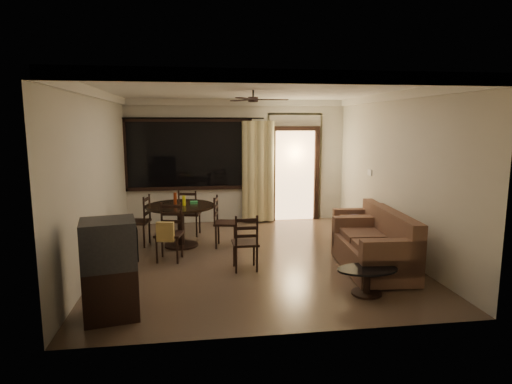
{
  "coord_description": "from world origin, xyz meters",
  "views": [
    {
      "loc": [
        -0.94,
        -7.01,
        2.27
      ],
      "look_at": [
        0.08,
        0.2,
        1.1
      ],
      "focal_mm": 30.0,
      "sensor_mm": 36.0,
      "label": 1
    }
  ],
  "objects": [
    {
      "name": "ground",
      "position": [
        0.0,
        0.0,
        0.0
      ],
      "size": [
        5.5,
        5.5,
        0.0
      ],
      "primitive_type": "plane",
      "color": "#7F6651",
      "rests_on": "ground"
    },
    {
      "name": "room_shell",
      "position": [
        0.59,
        1.77,
        1.83
      ],
      "size": [
        5.5,
        6.7,
        5.5
      ],
      "color": "beige",
      "rests_on": "ground"
    },
    {
      "name": "dining_table",
      "position": [
        -1.24,
        0.85,
        0.61
      ],
      "size": [
        1.25,
        1.25,
        1.0
      ],
      "rotation": [
        0.0,
        0.0,
        -0.19
      ],
      "color": "black",
      "rests_on": "ground"
    },
    {
      "name": "dining_chair_west",
      "position": [
        -2.04,
        1.01,
        0.28
      ],
      "size": [
        0.49,
        0.49,
        0.95
      ],
      "rotation": [
        0.0,
        0.0,
        -1.76
      ],
      "color": "black",
      "rests_on": "ground"
    },
    {
      "name": "dining_chair_east",
      "position": [
        -0.42,
        0.69,
        0.28
      ],
      "size": [
        0.49,
        0.49,
        0.95
      ],
      "rotation": [
        0.0,
        0.0,
        1.38
      ],
      "color": "black",
      "rests_on": "ground"
    },
    {
      "name": "dining_chair_south",
      "position": [
        -1.41,
        0.01,
        0.31
      ],
      "size": [
        0.49,
        0.54,
        0.95
      ],
      "rotation": [
        0.0,
        0.0,
        -0.19
      ],
      "color": "black",
      "rests_on": "ground"
    },
    {
      "name": "dining_chair_north",
      "position": [
        -1.09,
        1.62,
        0.28
      ],
      "size": [
        0.49,
        0.49,
        0.95
      ],
      "rotation": [
        0.0,
        0.0,
        2.95
      ],
      "color": "black",
      "rests_on": "ground"
    },
    {
      "name": "tv_cabinet",
      "position": [
        -1.96,
        -2.03,
        0.59
      ],
      "size": [
        0.71,
        0.66,
        1.17
      ],
      "rotation": [
        0.0,
        0.0,
        0.2
      ],
      "color": "black",
      "rests_on": "ground"
    },
    {
      "name": "sofa",
      "position": [
        1.81,
        -0.95,
        0.36
      ],
      "size": [
        1.0,
        1.72,
        0.89
      ],
      "rotation": [
        0.0,
        0.0,
        -0.07
      ],
      "color": "#4A2E22",
      "rests_on": "ground"
    },
    {
      "name": "armchair",
      "position": [
        2.1,
        0.52,
        0.33
      ],
      "size": [
        0.87,
        0.87,
        0.79
      ],
      "rotation": [
        0.0,
        0.0,
        -0.11
      ],
      "color": "#4A2E22",
      "rests_on": "ground"
    },
    {
      "name": "coffee_table",
      "position": [
        1.29,
        -1.82,
        0.24
      ],
      "size": [
        0.82,
        0.49,
        0.36
      ],
      "rotation": [
        0.0,
        0.0,
        0.13
      ],
      "color": "black",
      "rests_on": "ground"
    },
    {
      "name": "side_chair",
      "position": [
        -0.21,
        -0.62,
        0.27
      ],
      "size": [
        0.4,
        0.4,
        0.9
      ],
      "rotation": [
        0.0,
        0.0,
        3.15
      ],
      "color": "black",
      "rests_on": "ground"
    }
  ]
}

